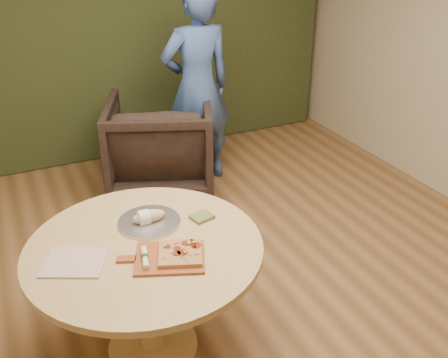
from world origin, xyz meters
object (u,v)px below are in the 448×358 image
Objects in this scene: flatbread_pizza at (181,253)px; armchair at (160,140)px; pizza_paddle at (168,258)px; cutlery_roll at (145,257)px; person_standing at (197,87)px; bread_roll at (147,217)px; pedestal_table at (146,266)px; serving_tray at (149,222)px.

armchair is (0.58, 2.10, -0.30)m from flatbread_pizza.
armchair reaches higher than pizza_paddle.
armchair is (0.76, 2.06, -0.30)m from cutlery_roll.
cutlery_roll is 2.39m from person_standing.
bread_roll is 2.04m from person_standing.
flatbread_pizza is 0.30× the size of armchair.
bread_roll is 0.20× the size of armchair.
flatbread_pizza is 0.18m from cutlery_roll.
armchair is at bearing 69.57° from bread_roll.
bread_roll reaches higher than cutlery_roll.
serving_tray is (0.09, 0.19, 0.15)m from pedestal_table.
cutlery_roll is 1.03× the size of bread_roll.
pizza_paddle is 2.20m from armchair.
pedestal_table is at bearing -112.78° from bread_roll.
cutlery_roll is 0.37m from serving_tray.
pedestal_table is 0.23m from cutlery_roll.
cutlery_roll reaches higher than serving_tray.
bread_roll is at bearing 67.22° from pedestal_table.
pizza_paddle reaches higher than pedestal_table.
bread_roll is (-0.01, 0.00, 0.04)m from serving_tray.
cutlery_roll reaches higher than pizza_paddle.
pizza_paddle is at bearing 94.00° from armchair.
serving_tray is at bearing 0.00° from bread_roll.
person_standing reaches higher than armchair.
person_standing is (1.02, 1.75, 0.17)m from serving_tray.
cutlery_roll is 0.56× the size of serving_tray.
armchair is (0.72, 1.91, -0.13)m from pedestal_table.
cutlery_roll is at bearing 167.81° from flatbread_pizza.
person_standing reaches higher than pizza_paddle.
armchair is at bearing 69.33° from pedestal_table.
bread_roll is at bearing 58.61° from person_standing.
serving_tray is (-0.05, 0.38, -0.02)m from flatbread_pizza.
cutlery_roll is 2.21m from armchair.
flatbread_pizza is (0.14, -0.19, 0.17)m from pedestal_table.
person_standing is (0.97, 2.13, 0.15)m from flatbread_pizza.
cutlery_roll is 0.11× the size of person_standing.
pedestal_table is at bearing 126.31° from flatbread_pizza.
flatbread_pizza reaches higher than pedestal_table.
armchair is 0.59m from person_standing.
pedestal_table is 0.24m from pizza_paddle.
person_standing is at bearing -153.39° from armchair.
bread_roll is 1.86m from armchair.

